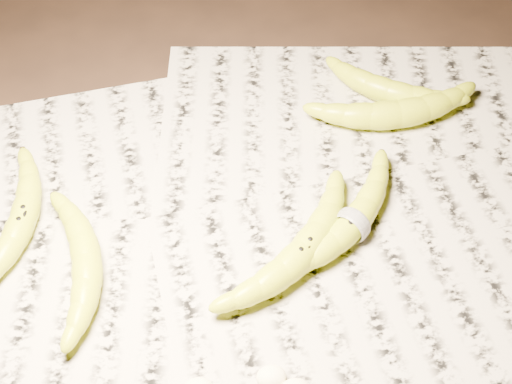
{
  "coord_description": "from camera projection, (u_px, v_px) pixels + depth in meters",
  "views": [
    {
      "loc": [
        -0.09,
        -0.5,
        0.71
      ],
      "look_at": [
        -0.01,
        0.03,
        0.05
      ],
      "focal_mm": 50.0,
      "sensor_mm": 36.0,
      "label": 1
    }
  ],
  "objects": [
    {
      "name": "banana_left_a",
      "position": [
        21.0,
        219.0,
        0.85
      ],
      "size": [
        0.1,
        0.2,
        0.03
      ],
      "primitive_type": null,
      "rotation": [
        0.0,
        0.0,
        1.33
      ],
      "color": "#CCE31C",
      "rests_on": "newspaper_patch"
    },
    {
      "name": "banana_taped",
      "position": [
        352.0,
        223.0,
        0.85
      ],
      "size": [
        0.19,
        0.19,
        0.04
      ],
      "primitive_type": null,
      "rotation": [
        0.0,
        0.0,
        0.75
      ],
      "color": "#CCE31C",
      "rests_on": "newspaper_patch"
    },
    {
      "name": "banana_center",
      "position": [
        303.0,
        250.0,
        0.82
      ],
      "size": [
        0.2,
        0.19,
        0.04
      ],
      "primitive_type": null,
      "rotation": [
        0.0,
        0.0,
        0.76
      ],
      "color": "#CCE31C",
      "rests_on": "newspaper_patch"
    },
    {
      "name": "measuring_tape",
      "position": [
        352.0,
        223.0,
        0.85
      ],
      "size": [
        0.03,
        0.04,
        0.05
      ],
      "primitive_type": "torus",
      "rotation": [
        0.0,
        1.57,
        0.75
      ],
      "color": "white",
      "rests_on": "newspaper_patch"
    },
    {
      "name": "ground",
      "position": [
        268.0,
        236.0,
        0.87
      ],
      "size": [
        3.0,
        3.0,
        0.0
      ],
      "primitive_type": "plane",
      "color": "black",
      "rests_on": "ground"
    },
    {
      "name": "banana_left_b",
      "position": [
        86.0,
        260.0,
        0.81
      ],
      "size": [
        0.07,
        0.19,
        0.04
      ],
      "primitive_type": null,
      "rotation": [
        0.0,
        0.0,
        1.65
      ],
      "color": "#CCE31C",
      "rests_on": "newspaper_patch"
    },
    {
      "name": "newspaper_patch",
      "position": [
        268.0,
        243.0,
        0.85
      ],
      "size": [
        0.9,
        0.7,
        0.01
      ],
      "primitive_type": "cube",
      "color": "#B6AF9C",
      "rests_on": "ground"
    },
    {
      "name": "banana_upper_b",
      "position": [
        390.0,
        90.0,
        0.99
      ],
      "size": [
        0.18,
        0.14,
        0.04
      ],
      "primitive_type": null,
      "rotation": [
        0.0,
        0.0,
        -0.57
      ],
      "color": "#CCE31C",
      "rests_on": "newspaper_patch"
    },
    {
      "name": "banana_upper_a",
      "position": [
        398.0,
        112.0,
        0.96
      ],
      "size": [
        0.21,
        0.07,
        0.04
      ],
      "primitive_type": null,
      "rotation": [
        0.0,
        0.0,
        0.03
      ],
      "color": "#CCE31C",
      "rests_on": "newspaper_patch"
    },
    {
      "name": "flesh_chunk_c",
      "position": [
        271.0,
        375.0,
        0.73
      ],
      "size": [
        0.03,
        0.03,
        0.02
      ],
      "primitive_type": "ellipsoid",
      "color": "#FBF5C2",
      "rests_on": "newspaper_patch"
    }
  ]
}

